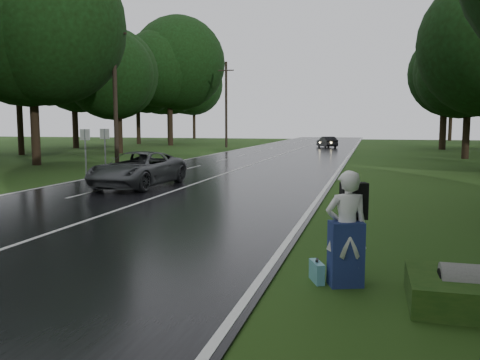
# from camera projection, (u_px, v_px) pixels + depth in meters

# --- Properties ---
(ground) EXTENTS (160.00, 160.00, 0.00)m
(ground) POSITION_uv_depth(u_px,v_px,m) (1.00, 251.00, 10.57)
(ground) COLOR #224012
(ground) RESTS_ON ground
(road) EXTENTS (12.00, 140.00, 0.04)m
(road) POSITION_uv_depth(u_px,v_px,m) (240.00, 169.00, 29.77)
(road) COLOR black
(road) RESTS_ON ground
(lane_center) EXTENTS (0.12, 140.00, 0.01)m
(lane_center) POSITION_uv_depth(u_px,v_px,m) (240.00, 168.00, 29.77)
(lane_center) COLOR silver
(lane_center) RESTS_ON road
(grey_car) EXTENTS (2.75, 5.46, 1.48)m
(grey_car) POSITION_uv_depth(u_px,v_px,m) (138.00, 169.00, 21.16)
(grey_car) COLOR #4A4C4F
(grey_car) RESTS_ON road
(far_car) EXTENTS (2.72, 3.95, 1.23)m
(far_car) POSITION_uv_depth(u_px,v_px,m) (327.00, 142.00, 55.73)
(far_car) COLOR black
(far_car) RESTS_ON road
(hitchhiker) EXTENTS (0.83, 0.80, 1.96)m
(hitchhiker) POSITION_uv_depth(u_px,v_px,m) (347.00, 233.00, 8.27)
(hitchhiker) COLOR silver
(hitchhiker) RESTS_ON ground
(suitcase) EXTENTS (0.33, 0.51, 0.35)m
(suitcase) POSITION_uv_depth(u_px,v_px,m) (317.00, 272.00, 8.54)
(suitcase) COLOR teal
(suitcase) RESTS_ON ground
(utility_pole_mid) EXTENTS (1.80, 0.28, 9.33)m
(utility_pole_mid) POSITION_uv_depth(u_px,v_px,m) (117.00, 165.00, 32.41)
(utility_pole_mid) COLOR black
(utility_pole_mid) RESTS_ON ground
(utility_pole_far) EXTENTS (1.80, 0.28, 9.65)m
(utility_pole_far) POSITION_uv_depth(u_px,v_px,m) (226.00, 147.00, 56.71)
(utility_pole_far) COLOR black
(utility_pole_far) RESTS_ON ground
(road_sign_a) EXTENTS (0.58, 0.10, 2.43)m
(road_sign_a) POSITION_uv_depth(u_px,v_px,m) (86.00, 174.00, 26.58)
(road_sign_a) COLOR white
(road_sign_a) RESTS_ON ground
(road_sign_b) EXTENTS (0.58, 0.10, 2.43)m
(road_sign_b) POSITION_uv_depth(u_px,v_px,m) (106.00, 171.00, 28.53)
(road_sign_b) COLOR white
(road_sign_b) RESTS_ON ground
(tree_left_d) EXTENTS (9.82, 9.82, 15.34)m
(tree_left_d) POSITION_uv_depth(u_px,v_px,m) (37.00, 165.00, 32.63)
(tree_left_d) COLOR black
(tree_left_d) RESTS_ON ground
(tree_left_e) EXTENTS (7.89, 7.89, 12.32)m
(tree_left_e) POSITION_uv_depth(u_px,v_px,m) (119.00, 153.00, 45.39)
(tree_left_e) COLOR black
(tree_left_e) RESTS_ON ground
(tree_left_f) EXTENTS (11.18, 11.18, 17.47)m
(tree_left_f) POSITION_uv_depth(u_px,v_px,m) (171.00, 145.00, 61.78)
(tree_left_f) COLOR black
(tree_left_f) RESTS_ON ground
(tree_right_e) EXTENTS (7.65, 7.65, 11.95)m
(tree_right_e) POSITION_uv_depth(u_px,v_px,m) (465.00, 159.00, 38.43)
(tree_right_e) COLOR black
(tree_right_e) RESTS_ON ground
(tree_right_f) EXTENTS (8.62, 8.62, 13.47)m
(tree_right_f) POSITION_uv_depth(u_px,v_px,m) (442.00, 150.00, 51.95)
(tree_right_f) COLOR black
(tree_right_f) RESTS_ON ground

